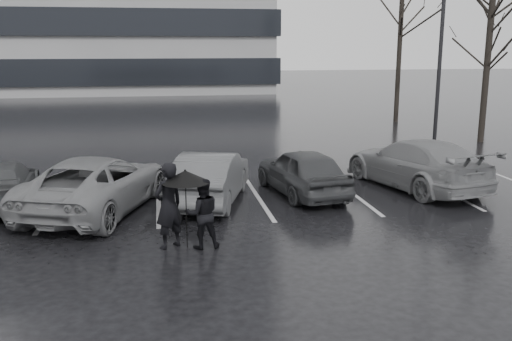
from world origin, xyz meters
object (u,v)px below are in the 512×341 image
at_px(pedestrian_left, 169,206).
at_px(tree_north, 400,44).
at_px(car_west_b, 96,184).
at_px(car_east, 415,163).
at_px(car_main, 302,171).
at_px(pedestrian_right, 202,214).
at_px(car_west_c, 1,184).
at_px(tree_east, 488,50).
at_px(tree_ne, 488,59).
at_px(car_west_a, 211,177).
at_px(lamp_post, 441,49).

xyz_separation_m(pedestrian_left, tree_north, (12.97, 18.30, 3.32)).
relative_size(car_west_b, car_east, 1.02).
xyz_separation_m(car_main, car_east, (3.56, 0.20, 0.07)).
bearing_deg(pedestrian_right, car_west_b, -56.40).
xyz_separation_m(car_west_c, pedestrian_left, (4.38, -4.06, 0.33)).
xyz_separation_m(car_west_b, tree_east, (15.77, 8.21, 3.27)).
distance_m(car_east, pedestrian_right, 7.93).
height_order(pedestrian_left, tree_ne, tree_ne).
relative_size(car_west_a, tree_east, 0.53).
bearing_deg(pedestrian_left, tree_east, -176.25).
height_order(car_west_a, car_west_c, car_west_a).
bearing_deg(car_west_c, pedestrian_left, 131.04).
distance_m(car_east, tree_north, 15.70).
bearing_deg(tree_east, tree_north, 98.13).
distance_m(pedestrian_left, tree_north, 22.67).
xyz_separation_m(pedestrian_right, tree_ne, (15.77, 15.43, 2.74)).
xyz_separation_m(car_main, car_west_a, (-2.68, -0.35, 0.03)).
height_order(pedestrian_right, tree_east, tree_east).
height_order(lamp_post, tree_north, lamp_post).
bearing_deg(car_west_a, tree_ne, -125.27).
relative_size(car_west_b, tree_east, 0.66).
bearing_deg(car_west_c, car_east, 173.68).
distance_m(pedestrian_left, tree_ne, 22.62).
bearing_deg(pedestrian_left, car_west_a, -144.43).
relative_size(car_west_c, car_east, 0.81).
bearing_deg(tree_east, car_west_c, -158.48).
distance_m(car_east, lamp_post, 7.54).
bearing_deg(car_west_c, car_west_b, 153.25).
bearing_deg(car_west_a, car_west_b, 24.18).
relative_size(car_east, tree_east, 0.64).
bearing_deg(car_main, tree_east, -153.13).
bearing_deg(tree_ne, car_west_b, -146.26).
relative_size(car_west_b, pedestrian_left, 2.82).
height_order(car_east, lamp_post, lamp_post).
distance_m(car_west_b, tree_north, 21.49).
relative_size(pedestrian_left, pedestrian_right, 1.23).
xyz_separation_m(car_west_c, tree_north, (17.35, 14.23, 3.65)).
xyz_separation_m(car_west_b, car_west_c, (-2.58, 0.97, -0.13)).
distance_m(car_west_b, pedestrian_left, 3.58).
xyz_separation_m(car_main, car_west_b, (-5.69, -0.73, 0.05)).
xyz_separation_m(car_east, tree_east, (6.52, 7.27, 3.25)).
height_order(pedestrian_right, tree_ne, tree_ne).
xyz_separation_m(pedestrian_right, lamp_post, (10.29, 9.92, 3.33)).
xyz_separation_m(car_west_a, tree_east, (12.76, 7.82, 3.30)).
xyz_separation_m(car_main, lamp_post, (7.10, 5.96, 3.41)).
height_order(car_west_c, tree_north, tree_north).
height_order(pedestrian_left, lamp_post, lamp_post).
distance_m(car_main, pedestrian_left, 5.46).
distance_m(car_main, tree_north, 17.45).
bearing_deg(lamp_post, car_west_c, -159.57).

